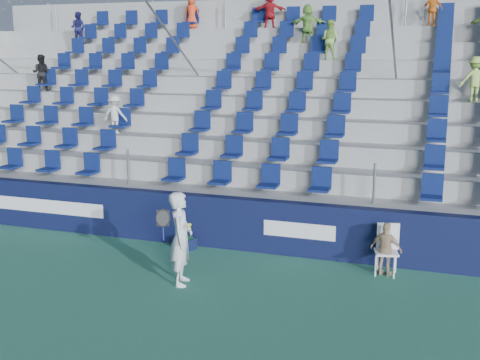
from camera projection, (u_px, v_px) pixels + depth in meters
name	position (u px, v px, depth m)	size (l,w,h in m)	color
ground	(181.00, 301.00, 10.96)	(70.00, 70.00, 0.00)	#327458
sponsor_wall	(237.00, 223.00, 13.75)	(24.00, 0.32, 1.20)	#0F1437
grandstand	(291.00, 130.00, 18.15)	(24.00, 8.17, 6.63)	#A2A29D
tennis_player	(181.00, 238.00, 11.58)	(0.70, 0.76, 1.84)	silver
line_judge_chair	(387.00, 245.00, 12.23)	(0.54, 0.56, 1.03)	white
line_judge	(386.00, 249.00, 12.09)	(0.65, 0.27, 1.11)	tan
ball_bin	(185.00, 242.00, 13.83)	(0.59, 0.50, 0.28)	#0E1533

